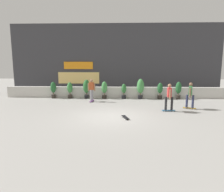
{
  "coord_description": "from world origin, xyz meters",
  "views": [
    {
      "loc": [
        0.53,
        -11.28,
        3.07
      ],
      "look_at": [
        0.0,
        1.5,
        0.9
      ],
      "focal_mm": 33.7,
      "sensor_mm": 36.0,
      "label": 1
    }
  ],
  "objects_px": {
    "potted_plant_1": "(70,89)",
    "potted_plant_7": "(178,89)",
    "potted_plant_3": "(104,89)",
    "skater_foreground": "(92,89)",
    "potted_plant_0": "(53,89)",
    "potted_plant_5": "(140,87)",
    "skater_far_right": "(190,94)",
    "skater_far_left": "(169,96)",
    "potted_plant_4": "(124,91)",
    "skateboard_near_camera": "(125,117)",
    "potted_plant_6": "(160,90)",
    "potted_plant_2": "(86,87)"
  },
  "relations": [
    {
      "from": "potted_plant_7",
      "to": "skater_foreground",
      "type": "xyz_separation_m",
      "value": [
        -6.8,
        -1.3,
        0.14
      ]
    },
    {
      "from": "potted_plant_6",
      "to": "potted_plant_4",
      "type": "bearing_deg",
      "value": 180.0
    },
    {
      "from": "potted_plant_6",
      "to": "skateboard_near_camera",
      "type": "height_order",
      "value": "potted_plant_6"
    },
    {
      "from": "potted_plant_0",
      "to": "skater_foreground",
      "type": "xyz_separation_m",
      "value": [
        3.34,
        -1.3,
        0.18
      ]
    },
    {
      "from": "potted_plant_7",
      "to": "skateboard_near_camera",
      "type": "distance_m",
      "value": 7.37
    },
    {
      "from": "potted_plant_0",
      "to": "potted_plant_7",
      "type": "relative_size",
      "value": 0.97
    },
    {
      "from": "potted_plant_7",
      "to": "skateboard_near_camera",
      "type": "xyz_separation_m",
      "value": [
        -4.37,
        -5.89,
        -0.73
      ]
    },
    {
      "from": "potted_plant_0",
      "to": "skater_far_right",
      "type": "height_order",
      "value": "skater_far_right"
    },
    {
      "from": "potted_plant_7",
      "to": "skateboard_near_camera",
      "type": "relative_size",
      "value": 1.69
    },
    {
      "from": "skater_far_right",
      "to": "potted_plant_4",
      "type": "bearing_deg",
      "value": 140.13
    },
    {
      "from": "potted_plant_1",
      "to": "potted_plant_4",
      "type": "relative_size",
      "value": 1.09
    },
    {
      "from": "skater_far_right",
      "to": "potted_plant_3",
      "type": "bearing_deg",
      "value": 148.8
    },
    {
      "from": "potted_plant_1",
      "to": "potted_plant_3",
      "type": "height_order",
      "value": "potted_plant_3"
    },
    {
      "from": "potted_plant_4",
      "to": "skater_far_left",
      "type": "height_order",
      "value": "skater_far_left"
    },
    {
      "from": "potted_plant_5",
      "to": "skater_foreground",
      "type": "height_order",
      "value": "skater_foreground"
    },
    {
      "from": "potted_plant_2",
      "to": "skater_foreground",
      "type": "xyz_separation_m",
      "value": [
        0.6,
        -1.3,
        0.04
      ]
    },
    {
      "from": "potted_plant_6",
      "to": "skater_far_right",
      "type": "xyz_separation_m",
      "value": [
        1.27,
        -3.48,
        0.21
      ]
    },
    {
      "from": "potted_plant_2",
      "to": "potted_plant_7",
      "type": "height_order",
      "value": "potted_plant_2"
    },
    {
      "from": "potted_plant_3",
      "to": "potted_plant_4",
      "type": "distance_m",
      "value": 1.59
    },
    {
      "from": "skater_far_right",
      "to": "skateboard_near_camera",
      "type": "bearing_deg",
      "value": -149.95
    },
    {
      "from": "potted_plant_3",
      "to": "skater_far_right",
      "type": "xyz_separation_m",
      "value": [
        5.74,
        -3.48,
        0.14
      ]
    },
    {
      "from": "potted_plant_3",
      "to": "skater_far_right",
      "type": "relative_size",
      "value": 0.83
    },
    {
      "from": "potted_plant_6",
      "to": "skater_far_right",
      "type": "relative_size",
      "value": 0.77
    },
    {
      "from": "potted_plant_5",
      "to": "skateboard_near_camera",
      "type": "bearing_deg",
      "value": -102.82
    },
    {
      "from": "potted_plant_0",
      "to": "potted_plant_4",
      "type": "xyz_separation_m",
      "value": [
        5.78,
        0.0,
        -0.11
      ]
    },
    {
      "from": "potted_plant_1",
      "to": "potted_plant_2",
      "type": "distance_m",
      "value": 1.37
    },
    {
      "from": "potted_plant_5",
      "to": "potted_plant_7",
      "type": "xyz_separation_m",
      "value": [
        3.03,
        0.0,
        -0.15
      ]
    },
    {
      "from": "potted_plant_7",
      "to": "skater_far_left",
      "type": "bearing_deg",
      "value": -111.86
    },
    {
      "from": "potted_plant_5",
      "to": "skater_far_right",
      "type": "xyz_separation_m",
      "value": [
        2.83,
        -3.48,
        -0.01
      ]
    },
    {
      "from": "potted_plant_6",
      "to": "skater_far_right",
      "type": "height_order",
      "value": "skater_far_right"
    },
    {
      "from": "potted_plant_3",
      "to": "skater_foreground",
      "type": "distance_m",
      "value": 1.57
    },
    {
      "from": "skater_far_right",
      "to": "potted_plant_5",
      "type": "bearing_deg",
      "value": 129.14
    },
    {
      "from": "potted_plant_5",
      "to": "skater_far_left",
      "type": "distance_m",
      "value": 4.42
    },
    {
      "from": "potted_plant_1",
      "to": "potted_plant_6",
      "type": "distance_m",
      "value": 7.3
    },
    {
      "from": "potted_plant_3",
      "to": "potted_plant_5",
      "type": "xyz_separation_m",
      "value": [
        2.91,
        -0.0,
        0.15
      ]
    },
    {
      "from": "potted_plant_5",
      "to": "skater_far_right",
      "type": "distance_m",
      "value": 4.48
    },
    {
      "from": "potted_plant_3",
      "to": "skater_far_right",
      "type": "height_order",
      "value": "skater_far_right"
    },
    {
      "from": "potted_plant_5",
      "to": "skater_far_left",
      "type": "height_order",
      "value": "skater_far_left"
    },
    {
      "from": "potted_plant_6",
      "to": "potted_plant_5",
      "type": "bearing_deg",
      "value": -180.0
    },
    {
      "from": "potted_plant_7",
      "to": "skater_far_right",
      "type": "distance_m",
      "value": 3.49
    },
    {
      "from": "potted_plant_5",
      "to": "skater_far_right",
      "type": "height_order",
      "value": "skater_far_right"
    },
    {
      "from": "potted_plant_1",
      "to": "potted_plant_7",
      "type": "distance_m",
      "value": 8.77
    },
    {
      "from": "potted_plant_1",
      "to": "potted_plant_3",
      "type": "bearing_deg",
      "value": 0.0
    },
    {
      "from": "potted_plant_1",
      "to": "skater_foreground",
      "type": "relative_size",
      "value": 0.78
    },
    {
      "from": "potted_plant_7",
      "to": "skater_far_right",
      "type": "height_order",
      "value": "skater_far_right"
    },
    {
      "from": "potted_plant_3",
      "to": "skateboard_near_camera",
      "type": "distance_m",
      "value": 6.14
    },
    {
      "from": "potted_plant_5",
      "to": "skater_far_left",
      "type": "relative_size",
      "value": 0.95
    },
    {
      "from": "skater_far_left",
      "to": "skater_foreground",
      "type": "height_order",
      "value": "same"
    },
    {
      "from": "potted_plant_2",
      "to": "potted_plant_6",
      "type": "bearing_deg",
      "value": 0.0
    },
    {
      "from": "skater_far_left",
      "to": "potted_plant_7",
      "type": "bearing_deg",
      "value": 68.14
    }
  ]
}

